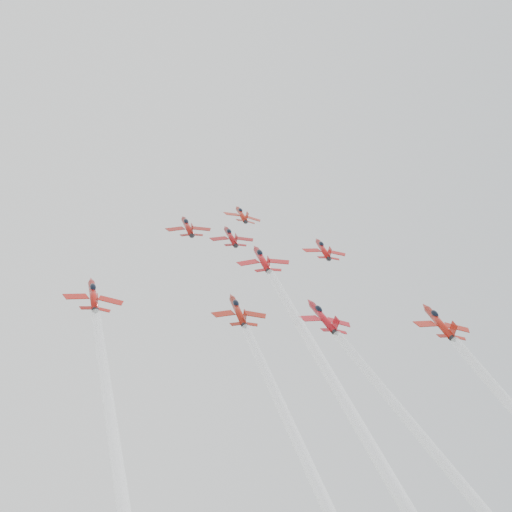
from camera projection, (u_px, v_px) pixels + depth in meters
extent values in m
cylinder|color=#A41D0F|center=(242.00, 215.00, 157.22)|extent=(1.00, 7.71, 6.55)
cone|color=#A41D0F|center=(237.00, 207.00, 162.25)|extent=(1.00, 2.19, 2.05)
cone|color=black|center=(246.00, 223.00, 152.60)|extent=(1.00, 1.48, 1.47)
ellipsoid|color=black|center=(240.00, 210.00, 158.96)|extent=(0.91, 2.08, 1.91)
cube|color=#A41D0F|center=(231.00, 215.00, 155.93)|extent=(3.71, 2.34, 1.11)
cube|color=#A41D0F|center=(253.00, 217.00, 157.22)|extent=(3.71, 2.34, 1.11)
cube|color=#A41D0F|center=(246.00, 216.00, 153.22)|extent=(0.11, 2.43, 2.46)
cube|color=#A41D0F|center=(240.00, 221.00, 153.09)|extent=(1.78, 1.15, 0.63)
cube|color=#A41D0F|center=(251.00, 222.00, 153.76)|extent=(1.78, 1.15, 0.63)
cylinder|color=maroon|center=(188.00, 227.00, 142.86)|extent=(1.07, 8.22, 6.98)
cone|color=maroon|center=(184.00, 218.00, 148.22)|extent=(1.07, 2.34, 2.18)
cone|color=black|center=(191.00, 237.00, 137.93)|extent=(1.07, 1.58, 1.57)
ellipsoid|color=black|center=(187.00, 221.00, 144.71)|extent=(0.97, 2.21, 2.03)
cube|color=maroon|center=(175.00, 228.00, 141.48)|extent=(3.95, 2.49, 1.18)
cube|color=maroon|center=(201.00, 230.00, 142.86)|extent=(3.95, 2.49, 1.18)
cube|color=maroon|center=(191.00, 229.00, 138.59)|extent=(0.12, 2.59, 2.61)
cube|color=maroon|center=(184.00, 234.00, 138.45)|extent=(1.90, 1.23, 0.68)
cube|color=maroon|center=(198.00, 236.00, 139.17)|extent=(1.90, 1.23, 0.68)
cylinder|color=maroon|center=(231.00, 237.00, 141.81)|extent=(1.04, 7.95, 6.75)
cone|color=maroon|center=(226.00, 228.00, 147.00)|extent=(1.04, 2.26, 2.11)
cone|color=black|center=(236.00, 247.00, 137.05)|extent=(1.04, 1.53, 1.52)
ellipsoid|color=black|center=(229.00, 231.00, 143.61)|extent=(0.94, 2.14, 1.96)
cube|color=maroon|center=(219.00, 238.00, 140.48)|extent=(3.83, 2.41, 1.14)
cube|color=maroon|center=(244.00, 240.00, 141.82)|extent=(3.83, 2.41, 1.14)
cube|color=maroon|center=(236.00, 239.00, 137.69)|extent=(0.11, 2.50, 2.53)
cube|color=maroon|center=(228.00, 244.00, 137.55)|extent=(1.84, 1.19, 0.65)
cube|color=maroon|center=(242.00, 246.00, 138.25)|extent=(1.84, 1.19, 0.65)
cylinder|color=#AB1110|center=(323.00, 250.00, 144.57)|extent=(1.06, 8.14, 6.91)
cone|color=#AB1110|center=(315.00, 240.00, 149.88)|extent=(1.06, 2.31, 2.16)
cone|color=black|center=(332.00, 260.00, 139.70)|extent=(1.06, 1.57, 1.55)
ellipsoid|color=black|center=(321.00, 244.00, 146.41)|extent=(0.96, 2.19, 2.01)
cube|color=#AB1110|center=(312.00, 250.00, 143.21)|extent=(3.92, 2.47, 1.17)
cube|color=#AB1110|center=(336.00, 253.00, 144.58)|extent=(3.92, 2.47, 1.17)
cube|color=#AB1110|center=(331.00, 252.00, 140.35)|extent=(0.12, 2.56, 2.59)
cube|color=#AB1110|center=(324.00, 258.00, 140.21)|extent=(1.88, 1.22, 0.67)
cube|color=#AB1110|center=(336.00, 259.00, 140.92)|extent=(1.88, 1.22, 0.67)
cylinder|color=#B31115|center=(262.00, 260.00, 132.73)|extent=(1.17, 8.95, 7.60)
cone|color=#B31115|center=(255.00, 248.00, 138.57)|extent=(1.17, 2.54, 2.38)
cone|color=black|center=(270.00, 272.00, 127.37)|extent=(1.17, 1.72, 1.71)
ellipsoid|color=black|center=(260.00, 253.00, 134.76)|extent=(1.06, 2.41, 2.21)
cube|color=#B31115|center=(248.00, 261.00, 131.23)|extent=(4.31, 2.71, 1.29)
cube|color=#B31115|center=(278.00, 263.00, 132.74)|extent=(4.31, 2.71, 1.29)
cube|color=#B31115|center=(269.00, 263.00, 128.09)|extent=(0.13, 2.82, 2.85)
cube|color=#B31115|center=(260.00, 270.00, 127.94)|extent=(2.07, 1.34, 0.74)
cube|color=#B31115|center=(276.00, 271.00, 128.72)|extent=(2.07, 1.34, 0.74)
cylinder|color=white|center=(364.00, 432.00, 83.90)|extent=(1.48, 74.86, 61.43)
cylinder|color=#AC1610|center=(93.00, 296.00, 105.50)|extent=(1.04, 7.95, 6.75)
cone|color=#AC1610|center=(93.00, 280.00, 110.68)|extent=(1.04, 2.26, 2.11)
cone|color=black|center=(94.00, 312.00, 100.74)|extent=(1.04, 1.53, 1.52)
ellipsoid|color=black|center=(93.00, 287.00, 107.29)|extent=(0.94, 2.14, 1.96)
cube|color=#AC1610|center=(76.00, 297.00, 104.16)|extent=(3.83, 2.41, 1.14)
cube|color=#AC1610|center=(111.00, 300.00, 105.50)|extent=(3.83, 2.41, 1.14)
cube|color=#AC1610|center=(94.00, 301.00, 101.37)|extent=(0.11, 2.50, 2.53)
cube|color=#AC1610|center=(84.00, 308.00, 101.24)|extent=(1.84, 1.19, 0.65)
cube|color=#AC1610|center=(103.00, 309.00, 101.93)|extent=(1.84, 1.19, 0.65)
cylinder|color=maroon|center=(238.00, 312.00, 109.36)|extent=(1.00, 7.69, 6.53)
cone|color=maroon|center=(232.00, 296.00, 114.38)|extent=(1.00, 2.18, 2.04)
cone|color=black|center=(245.00, 327.00, 104.76)|extent=(1.00, 1.48, 1.47)
ellipsoid|color=black|center=(236.00, 303.00, 111.10)|extent=(0.91, 2.07, 1.90)
cube|color=maroon|center=(223.00, 313.00, 108.08)|extent=(3.70, 2.33, 1.11)
cube|color=maroon|center=(255.00, 315.00, 109.37)|extent=(3.70, 2.33, 1.11)
cube|color=maroon|center=(245.00, 317.00, 105.38)|extent=(0.11, 2.42, 2.45)
cube|color=maroon|center=(235.00, 324.00, 105.25)|extent=(1.78, 1.15, 0.63)
cube|color=maroon|center=(252.00, 325.00, 105.92)|extent=(1.78, 1.15, 0.63)
cylinder|color=#AA1019|center=(323.00, 318.00, 112.88)|extent=(1.05, 8.04, 6.83)
cone|color=#AA1019|center=(312.00, 302.00, 118.12)|extent=(1.05, 2.29, 2.14)
cone|color=black|center=(333.00, 334.00, 108.06)|extent=(1.05, 1.55, 1.53)
ellipsoid|color=black|center=(319.00, 309.00, 114.69)|extent=(0.95, 2.16, 1.99)
cube|color=#AA1019|center=(309.00, 319.00, 111.53)|extent=(3.87, 2.44, 1.16)
cube|color=#AA1019|center=(339.00, 321.00, 112.88)|extent=(3.87, 2.44, 1.16)
cube|color=#AA1019|center=(333.00, 323.00, 108.70)|extent=(0.11, 2.53, 2.56)
cube|color=#AA1019|center=(323.00, 330.00, 108.57)|extent=(1.86, 1.20, 0.66)
cube|color=#AA1019|center=(340.00, 331.00, 109.27)|extent=(1.86, 1.20, 0.66)
cylinder|color=#A71B0F|center=(439.00, 323.00, 119.32)|extent=(1.17, 8.98, 7.63)
cone|color=#A71B0F|center=(423.00, 306.00, 125.18)|extent=(1.17, 2.55, 2.39)
cone|color=black|center=(456.00, 340.00, 113.94)|extent=(1.17, 1.73, 1.71)
ellipsoid|color=black|center=(434.00, 314.00, 121.35)|extent=(1.06, 2.42, 2.22)
cube|color=#A71B0F|center=(426.00, 325.00, 117.81)|extent=(4.32, 2.72, 1.29)
cube|color=#A71B0F|center=(457.00, 327.00, 119.32)|extent=(4.32, 2.72, 1.29)
cube|color=#A71B0F|center=(454.00, 329.00, 114.66)|extent=(0.13, 2.83, 2.86)
cube|color=#A71B0F|center=(445.00, 336.00, 114.50)|extent=(2.08, 1.34, 0.74)
cube|color=#A71B0F|center=(461.00, 337.00, 115.29)|extent=(2.08, 1.34, 0.74)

